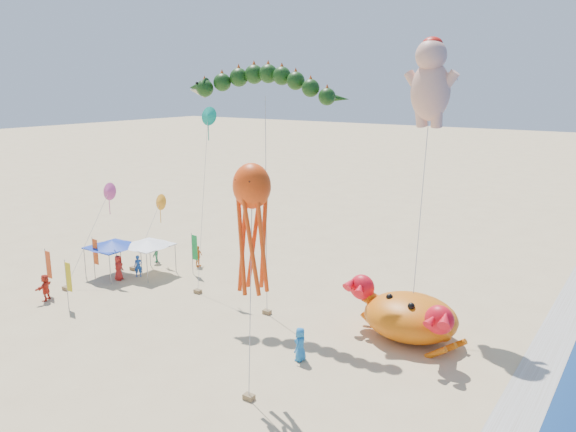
# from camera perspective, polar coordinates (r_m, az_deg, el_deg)

# --- Properties ---
(ground) EXTENTS (320.00, 320.00, 0.00)m
(ground) POSITION_cam_1_polar(r_m,az_deg,el_deg) (32.34, 0.96, -12.44)
(ground) COLOR #D1B784
(ground) RESTS_ON ground
(foam_strip) EXTENTS (320.00, 320.00, 0.00)m
(foam_strip) POSITION_cam_1_polar(r_m,az_deg,el_deg) (28.41, 22.68, -17.44)
(foam_strip) COLOR silver
(foam_strip) RESTS_ON ground
(crab_inflatable) EXTENTS (7.24, 5.99, 3.17)m
(crab_inflatable) POSITION_cam_1_polar(r_m,az_deg,el_deg) (32.57, 12.26, -9.86)
(crab_inflatable) COLOR orange
(crab_inflatable) RESTS_ON ground
(dragon_kite) EXTENTS (10.05, 4.10, 14.85)m
(dragon_kite) POSITION_cam_1_polar(r_m,az_deg,el_deg) (34.86, -2.53, 12.79)
(dragon_kite) COLOR #12340E
(dragon_kite) RESTS_ON ground
(cherub_kite) EXTENTS (2.91, 6.22, 16.69)m
(cherub_kite) POSITION_cam_1_polar(r_m,az_deg,el_deg) (34.79, 14.29, 13.22)
(cherub_kite) COLOR #E8A78D
(cherub_kite) RESTS_ON ground
(octopus_kite) EXTENTS (1.75, 1.89, 10.73)m
(octopus_kite) POSITION_cam_1_polar(r_m,az_deg,el_deg) (24.69, -3.66, -0.31)
(octopus_kite) COLOR #FF460D
(octopus_kite) RESTS_ON ground
(canopy_blue) EXTENTS (3.42, 3.42, 2.71)m
(canopy_blue) POSITION_cam_1_polar(r_m,az_deg,el_deg) (43.66, -17.45, -2.73)
(canopy_blue) COLOR gray
(canopy_blue) RESTS_ON ground
(canopy_white) EXTENTS (3.37, 3.37, 2.71)m
(canopy_white) POSITION_cam_1_polar(r_m,az_deg,el_deg) (43.25, -14.08, -2.66)
(canopy_white) COLOR gray
(canopy_white) RESTS_ON ground
(feather_flags) EXTENTS (5.90, 9.37, 3.20)m
(feather_flags) POSITION_cam_1_polar(r_m,az_deg,el_deg) (41.26, -18.17, -4.33)
(feather_flags) COLOR gray
(feather_flags) RESTS_ON ground
(beachgoers) EXTENTS (19.55, 12.24, 1.87)m
(beachgoers) POSITION_cam_1_polar(r_m,az_deg,el_deg) (40.90, -14.64, -5.91)
(beachgoers) COLOR red
(beachgoers) RESTS_ON ground
(small_kites) EXTENTS (8.21, 8.02, 12.55)m
(small_kites) POSITION_cam_1_polar(r_m,az_deg,el_deg) (42.33, -13.26, 3.29)
(small_kites) COLOR #D04593
(small_kites) RESTS_ON ground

